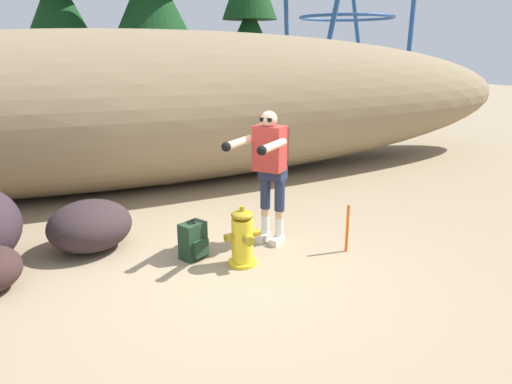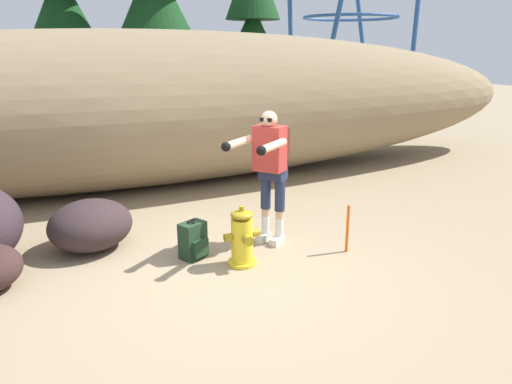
% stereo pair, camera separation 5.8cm
% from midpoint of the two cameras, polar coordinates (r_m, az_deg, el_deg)
% --- Properties ---
extents(ground_plane, '(56.00, 56.00, 0.04)m').
position_cam_midpoint_polar(ground_plane, '(5.36, -2.55, -9.69)').
color(ground_plane, '#998466').
extents(dirt_embankment, '(17.00, 3.20, 2.73)m').
position_cam_midpoint_polar(dirt_embankment, '(8.74, -13.10, 9.81)').
color(dirt_embankment, '#897556').
rests_on(dirt_embankment, ground_plane).
extents(fire_hydrant, '(0.43, 0.38, 0.70)m').
position_cam_midpoint_polar(fire_hydrant, '(5.37, -1.96, -5.67)').
color(fire_hydrant, yellow).
rests_on(fire_hydrant, ground_plane).
extents(utility_worker, '(1.01, 0.90, 1.69)m').
position_cam_midpoint_polar(utility_worker, '(5.73, 1.39, 3.77)').
color(utility_worker, beige).
rests_on(utility_worker, ground_plane).
extents(spare_backpack, '(0.36, 0.35, 0.47)m').
position_cam_midpoint_polar(spare_backpack, '(5.62, -7.93, -5.91)').
color(spare_backpack, '#1E3823').
rests_on(spare_backpack, ground_plane).
extents(boulder_large, '(1.38, 1.36, 0.62)m').
position_cam_midpoint_polar(boulder_large, '(6.14, -19.80, -3.87)').
color(boulder_large, '#322527').
rests_on(boulder_large, ground_plane).
extents(pine_tree_left, '(2.39, 2.39, 5.97)m').
position_cam_midpoint_polar(pine_tree_left, '(13.14, -23.22, 20.53)').
color(pine_tree_left, '#47331E').
rests_on(pine_tree_left, ground_plane).
extents(pine_tree_right, '(2.20, 2.20, 5.03)m').
position_cam_midpoint_polar(pine_tree_right, '(12.92, -0.90, 18.78)').
color(pine_tree_right, '#47331E').
rests_on(pine_tree_right, ground_plane).
extents(survey_stake, '(0.04, 0.04, 0.60)m').
position_cam_midpoint_polar(survey_stake, '(5.81, 10.76, -4.37)').
color(survey_stake, '#E55914').
rests_on(survey_stake, ground_plane).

